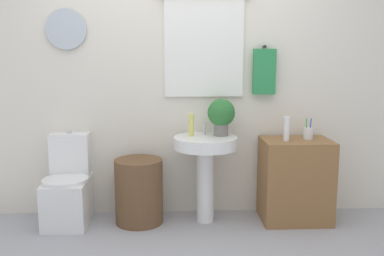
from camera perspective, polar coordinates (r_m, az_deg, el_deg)
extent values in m
cube|color=silver|center=(3.89, -1.41, 7.49)|extent=(4.40, 0.10, 2.60)
cube|color=white|center=(3.83, 1.61, 10.74)|extent=(0.70, 0.03, 0.87)
cylinder|color=silver|center=(3.93, -16.42, 12.52)|extent=(0.35, 0.03, 0.35)
cylinder|color=black|center=(3.89, 9.65, 10.66)|extent=(0.02, 0.06, 0.02)
cube|color=#2D894C|center=(3.87, 9.62, 7.41)|extent=(0.20, 0.05, 0.40)
cube|color=white|center=(3.91, -16.20, -9.42)|extent=(0.36, 0.50, 0.39)
cylinder|color=white|center=(3.79, -16.57, -6.70)|extent=(0.38, 0.38, 0.03)
cube|color=white|center=(3.96, -15.89, -3.37)|extent=(0.34, 0.18, 0.38)
cylinder|color=silver|center=(3.93, -16.02, -0.55)|extent=(0.04, 0.04, 0.02)
cylinder|color=brown|center=(3.78, -7.08, -8.36)|extent=(0.41, 0.41, 0.56)
cylinder|color=white|center=(3.76, 1.78, -7.62)|extent=(0.15, 0.15, 0.66)
cylinder|color=white|center=(3.67, 1.81, -1.96)|extent=(0.55, 0.55, 0.10)
cylinder|color=silver|center=(3.77, 1.68, -0.11)|extent=(0.03, 0.03, 0.10)
cube|color=olive|center=(3.89, 13.60, -6.78)|extent=(0.59, 0.44, 0.73)
cylinder|color=#DBD166|center=(3.69, -0.10, 0.43)|extent=(0.05, 0.05, 0.20)
cylinder|color=slate|center=(3.72, 3.90, -0.20)|extent=(0.13, 0.13, 0.11)
sphere|color=#2D7033|center=(3.70, 3.92, 2.06)|extent=(0.24, 0.24, 0.24)
cylinder|color=white|center=(3.72, 12.52, -0.10)|extent=(0.05, 0.05, 0.21)
cylinder|color=silver|center=(3.85, 15.23, -0.72)|extent=(0.08, 0.08, 0.10)
cylinder|color=blue|center=(3.85, 15.49, -0.05)|extent=(0.01, 0.03, 0.18)
cylinder|color=green|center=(3.83, 15.02, -0.07)|extent=(0.01, 0.03, 0.18)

